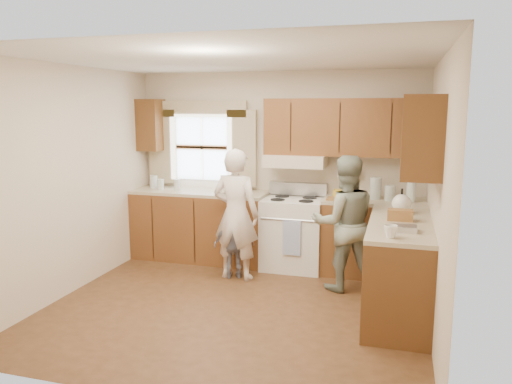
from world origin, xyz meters
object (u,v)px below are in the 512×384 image
(child, at_px, (234,244))
(woman_left, at_px, (236,214))
(stove, at_px, (294,232))
(woman_right, at_px, (344,223))

(child, bearing_deg, woman_left, 157.45)
(stove, bearing_deg, woman_right, -39.90)
(stove, distance_m, woman_right, 0.96)
(woman_left, xyz_separation_m, woman_right, (1.28, 0.00, -0.02))
(woman_right, distance_m, child, 1.35)
(stove, bearing_deg, woman_left, -134.73)
(woman_left, bearing_deg, woman_right, -174.79)
(woman_right, bearing_deg, woman_left, -18.99)
(child, bearing_deg, stove, -158.45)
(stove, height_order, child, stove)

